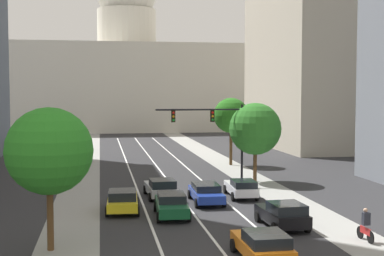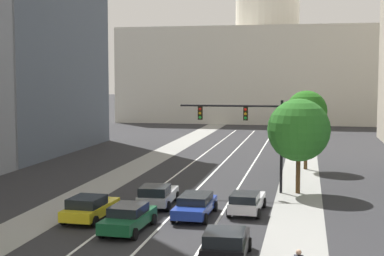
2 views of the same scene
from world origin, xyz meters
name	(u,v)px [view 2 (image 2 of 2)]	position (x,y,z in m)	size (l,w,h in m)	color
ground_plane	(228,158)	(0.00, 40.00, 0.00)	(400.00, 400.00, 0.00)	#2B2B2D
sidewalk_left	(146,162)	(-7.39, 35.00, 0.01)	(3.15, 130.00, 0.01)	gray
sidewalk_right	(301,167)	(7.39, 35.00, 0.01)	(3.15, 130.00, 0.01)	gray
lane_stripe_left	(165,183)	(-2.91, 25.00, 0.01)	(0.16, 90.00, 0.01)	white
lane_stripe_center	(202,184)	(0.00, 25.00, 0.01)	(0.16, 90.00, 0.01)	white
lane_stripe_right	(240,186)	(2.91, 25.00, 0.01)	(0.16, 90.00, 0.01)	white
capitol_building	(267,66)	(0.00, 95.00, 10.36)	(52.25, 28.99, 35.48)	beige
car_blue	(195,205)	(1.46, 14.77, 0.72)	(2.12, 4.82, 1.33)	#1E389E
car_green	(128,217)	(-1.45, 10.94, 0.75)	(2.19, 4.68, 1.44)	#14512D
car_yellow	(90,207)	(-4.37, 12.77, 0.75)	(2.27, 4.59, 1.45)	yellow
car_white	(247,202)	(4.35, 16.23, 0.73)	(2.09, 4.48, 1.38)	silver
car_silver	(157,195)	(-1.44, 16.99, 0.75)	(2.24, 4.54, 1.47)	#B2B5BA
car_black	(226,243)	(4.37, 7.05, 0.79)	(2.23, 4.29, 1.53)	black
traffic_signal_mast	(249,126)	(3.80, 22.87, 4.79)	(7.44, 0.39, 6.62)	black
street_tree_far_right	(306,111)	(7.80, 33.87, 5.21)	(3.67, 3.67, 7.07)	#51381E
street_tree_near_right	(299,130)	(7.31, 22.98, 4.52)	(4.44, 4.44, 6.76)	#51381E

